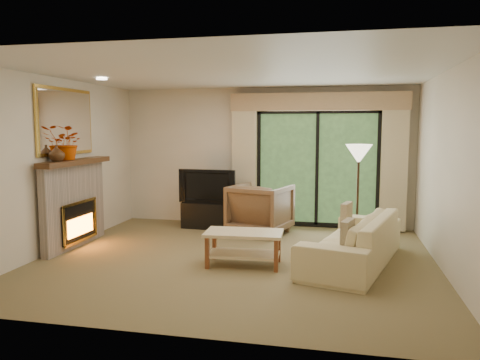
% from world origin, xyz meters
% --- Properties ---
extents(floor, '(5.50, 5.50, 0.00)m').
position_xyz_m(floor, '(0.00, 0.00, 0.00)').
color(floor, olive).
rests_on(floor, ground).
extents(ceiling, '(5.50, 5.50, 0.00)m').
position_xyz_m(ceiling, '(0.00, 0.00, 2.60)').
color(ceiling, silver).
rests_on(ceiling, ground).
extents(wall_back, '(5.00, 0.00, 5.00)m').
position_xyz_m(wall_back, '(0.00, 2.50, 1.30)').
color(wall_back, beige).
rests_on(wall_back, ground).
extents(wall_front, '(5.00, 0.00, 5.00)m').
position_xyz_m(wall_front, '(0.00, -2.50, 1.30)').
color(wall_front, beige).
rests_on(wall_front, ground).
extents(wall_left, '(0.00, 5.00, 5.00)m').
position_xyz_m(wall_left, '(-2.75, 0.00, 1.30)').
color(wall_left, beige).
rests_on(wall_left, ground).
extents(wall_right, '(0.00, 5.00, 5.00)m').
position_xyz_m(wall_right, '(2.75, 0.00, 1.30)').
color(wall_right, beige).
rests_on(wall_right, ground).
extents(fireplace, '(0.24, 1.70, 1.37)m').
position_xyz_m(fireplace, '(-2.63, 0.20, 0.69)').
color(fireplace, gray).
rests_on(fireplace, floor).
extents(mirror, '(0.07, 1.45, 1.02)m').
position_xyz_m(mirror, '(-2.71, 0.20, 1.95)').
color(mirror, gold).
rests_on(mirror, wall_left).
extents(sliding_door, '(2.26, 0.10, 2.16)m').
position_xyz_m(sliding_door, '(1.00, 2.45, 1.10)').
color(sliding_door, black).
rests_on(sliding_door, floor).
extents(curtain_left, '(0.45, 0.18, 2.35)m').
position_xyz_m(curtain_left, '(-0.35, 2.34, 1.20)').
color(curtain_left, '#C6B289').
rests_on(curtain_left, floor).
extents(curtain_right, '(0.45, 0.18, 2.35)m').
position_xyz_m(curtain_right, '(2.35, 2.34, 1.20)').
color(curtain_right, '#C6B289').
rests_on(curtain_right, floor).
extents(cornice, '(3.20, 0.24, 0.32)m').
position_xyz_m(cornice, '(1.00, 2.36, 2.32)').
color(cornice, tan).
rests_on(cornice, wall_back).
extents(media_console, '(0.98, 0.49, 0.48)m').
position_xyz_m(media_console, '(-0.95, 1.95, 0.24)').
color(media_console, black).
rests_on(media_console, floor).
extents(tv, '(1.08, 0.21, 0.62)m').
position_xyz_m(tv, '(-0.95, 1.95, 0.79)').
color(tv, black).
rests_on(tv, media_console).
extents(armchair, '(1.17, 1.19, 0.88)m').
position_xyz_m(armchair, '(0.07, 1.67, 0.44)').
color(armchair, brown).
rests_on(armchair, floor).
extents(sofa, '(1.49, 2.47, 0.67)m').
position_xyz_m(sofa, '(1.61, 0.13, 0.34)').
color(sofa, '#D4C088').
rests_on(sofa, floor).
extents(pillow_near, '(0.18, 0.37, 0.36)m').
position_xyz_m(pillow_near, '(1.53, -0.53, 0.56)').
color(pillow_near, brown).
rests_on(pillow_near, sofa).
extents(pillow_far, '(0.19, 0.37, 0.36)m').
position_xyz_m(pillow_far, '(1.53, 0.80, 0.56)').
color(pillow_far, brown).
rests_on(pillow_far, sofa).
extents(coffee_table, '(1.07, 0.63, 0.47)m').
position_xyz_m(coffee_table, '(0.17, -0.25, 0.23)').
color(coffee_table, beige).
rests_on(coffee_table, floor).
extents(floor_lamp, '(0.43, 0.43, 1.59)m').
position_xyz_m(floor_lamp, '(1.71, 1.44, 0.79)').
color(floor_lamp, '#FAEFCD').
rests_on(floor_lamp, floor).
extents(vase, '(0.27, 0.27, 0.24)m').
position_xyz_m(vase, '(-2.61, -0.23, 1.49)').
color(vase, '#462A15').
rests_on(vase, fireplace).
extents(branches, '(0.53, 0.48, 0.52)m').
position_xyz_m(branches, '(-2.61, 0.08, 1.63)').
color(branches, '#BF4003').
rests_on(branches, fireplace).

